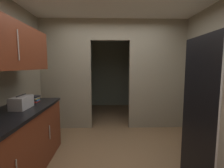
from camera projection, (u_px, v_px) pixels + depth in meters
The scene contains 7 objects.
ground at pixel (117, 164), 2.51m from camera, with size 20.00×20.00×0.00m, color brown.
kitchen_partition at pixel (114, 72), 3.89m from camera, with size 3.46×0.12×2.60m.
adjoining_room_shell at pixel (112, 72), 5.54m from camera, with size 3.46×2.37×2.60m.
lower_cabinet_run at pixel (10, 149), 2.06m from camera, with size 0.69×2.09×0.92m.
upper_cabinet_counterside at pixel (3, 45), 1.91m from camera, with size 0.36×1.88×0.60m.
boombox at pixel (21, 103), 2.27m from camera, with size 0.21×0.34×0.20m.
book_stack at pixel (35, 99), 2.68m from camera, with size 0.14×0.16×0.10m.
Camera 1 is at (-0.14, -2.36, 1.51)m, focal length 25.89 mm.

